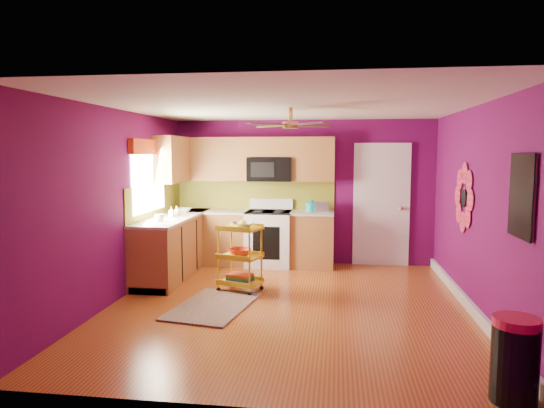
# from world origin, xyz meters

# --- Properties ---
(ground) EXTENTS (5.00, 5.00, 0.00)m
(ground) POSITION_xyz_m (0.00, 0.00, 0.00)
(ground) COLOR brown
(ground) RESTS_ON ground
(room_envelope) EXTENTS (4.54, 5.04, 2.52)m
(room_envelope) POSITION_xyz_m (0.03, 0.00, 1.63)
(room_envelope) COLOR #5F0A50
(room_envelope) RESTS_ON ground
(lower_cabinets) EXTENTS (2.81, 2.31, 0.94)m
(lower_cabinets) POSITION_xyz_m (-1.35, 1.82, 0.43)
(lower_cabinets) COLOR brown
(lower_cabinets) RESTS_ON ground
(electric_range) EXTENTS (0.76, 0.66, 1.13)m
(electric_range) POSITION_xyz_m (-0.55, 2.17, 0.48)
(electric_range) COLOR white
(electric_range) RESTS_ON ground
(upper_cabinetry) EXTENTS (2.80, 2.30, 1.26)m
(upper_cabinetry) POSITION_xyz_m (-1.24, 2.17, 1.80)
(upper_cabinetry) COLOR brown
(upper_cabinetry) RESTS_ON ground
(left_window) EXTENTS (0.08, 1.35, 1.08)m
(left_window) POSITION_xyz_m (-2.22, 1.05, 1.74)
(left_window) COLOR white
(left_window) RESTS_ON ground
(panel_door) EXTENTS (0.95, 0.11, 2.15)m
(panel_door) POSITION_xyz_m (1.35, 2.47, 1.02)
(panel_door) COLOR white
(panel_door) RESTS_ON ground
(right_wall_art) EXTENTS (0.04, 2.74, 1.04)m
(right_wall_art) POSITION_xyz_m (2.23, -0.34, 1.44)
(right_wall_art) COLOR black
(right_wall_art) RESTS_ON ground
(ceiling_fan) EXTENTS (1.01, 1.01, 0.26)m
(ceiling_fan) POSITION_xyz_m (0.00, 0.20, 2.29)
(ceiling_fan) COLOR #BF8C3F
(ceiling_fan) RESTS_ON ground
(shag_rug) EXTENTS (1.05, 1.49, 0.02)m
(shag_rug) POSITION_xyz_m (-0.93, -0.17, 0.01)
(shag_rug) COLOR black
(shag_rug) RESTS_ON ground
(rolling_cart) EXTENTS (0.66, 0.57, 1.01)m
(rolling_cart) POSITION_xyz_m (-0.73, 0.58, 0.52)
(rolling_cart) COLOR yellow
(rolling_cart) RESTS_ON ground
(trash_can) EXTENTS (0.44, 0.44, 0.68)m
(trash_can) POSITION_xyz_m (1.97, -2.14, 0.34)
(trash_can) COLOR black
(trash_can) RESTS_ON ground
(teal_kettle) EXTENTS (0.18, 0.18, 0.21)m
(teal_kettle) POSITION_xyz_m (0.16, 2.23, 1.02)
(teal_kettle) COLOR teal
(teal_kettle) RESTS_ON lower_cabinets
(toaster) EXTENTS (0.22, 0.15, 0.18)m
(toaster) POSITION_xyz_m (0.35, 2.20, 1.03)
(toaster) COLOR beige
(toaster) RESTS_ON lower_cabinets
(soap_bottle_a) EXTENTS (0.08, 0.08, 0.17)m
(soap_bottle_a) POSITION_xyz_m (-1.94, 1.21, 1.02)
(soap_bottle_a) COLOR #EA3F72
(soap_bottle_a) RESTS_ON lower_cabinets
(soap_bottle_b) EXTENTS (0.12, 0.12, 0.15)m
(soap_bottle_b) POSITION_xyz_m (-1.92, 1.42, 1.02)
(soap_bottle_b) COLOR white
(soap_bottle_b) RESTS_ON lower_cabinets
(counter_dish) EXTENTS (0.25, 0.25, 0.06)m
(counter_dish) POSITION_xyz_m (-1.97, 1.92, 0.97)
(counter_dish) COLOR white
(counter_dish) RESTS_ON lower_cabinets
(counter_cup) EXTENTS (0.14, 0.14, 0.11)m
(counter_cup) POSITION_xyz_m (-1.96, 0.75, 0.99)
(counter_cup) COLOR white
(counter_cup) RESTS_ON lower_cabinets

